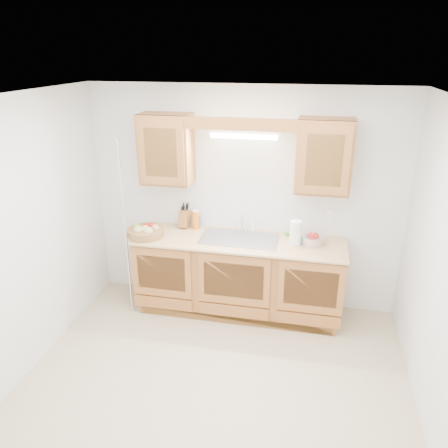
% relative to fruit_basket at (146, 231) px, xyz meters
% --- Properties ---
extents(room, '(3.52, 3.50, 2.50)m').
position_rel_fruit_basket_xyz_m(room, '(1.03, -1.08, 0.29)').
color(room, '#C7B38F').
rests_on(room, ground).
extents(base_cabinets, '(2.20, 0.60, 0.86)m').
position_rel_fruit_basket_xyz_m(base_cabinets, '(1.03, 0.12, -0.52)').
color(base_cabinets, '#A36330').
rests_on(base_cabinets, ground).
extents(countertop, '(2.30, 0.63, 0.04)m').
position_rel_fruit_basket_xyz_m(countertop, '(1.03, 0.10, -0.08)').
color(countertop, tan).
rests_on(countertop, base_cabinets).
extents(upper_cabinet_left, '(0.55, 0.33, 0.75)m').
position_rel_fruit_basket_xyz_m(upper_cabinet_left, '(0.20, 0.25, 0.87)').
color(upper_cabinet_left, '#A36330').
rests_on(upper_cabinet_left, room).
extents(upper_cabinet_right, '(0.55, 0.33, 0.75)m').
position_rel_fruit_basket_xyz_m(upper_cabinet_right, '(1.86, 0.25, 0.87)').
color(upper_cabinet_right, '#A36330').
rests_on(upper_cabinet_right, room).
extents(valance, '(2.20, 0.05, 0.12)m').
position_rel_fruit_basket_xyz_m(valance, '(1.03, 0.11, 1.18)').
color(valance, '#A36330').
rests_on(valance, room).
extents(fluorescent_fixture, '(0.76, 0.08, 0.08)m').
position_rel_fruit_basket_xyz_m(fluorescent_fixture, '(1.03, 0.34, 1.04)').
color(fluorescent_fixture, white).
rests_on(fluorescent_fixture, room).
extents(sink, '(0.84, 0.46, 0.36)m').
position_rel_fruit_basket_xyz_m(sink, '(1.03, 0.12, -0.13)').
color(sink, '#9E9EA3').
rests_on(sink, countertop).
extents(wire_shelf_pole, '(0.03, 0.03, 2.00)m').
position_rel_fruit_basket_xyz_m(wire_shelf_pole, '(-0.17, -0.15, 0.04)').
color(wire_shelf_pole, silver).
rests_on(wire_shelf_pole, ground).
extents(outlet_plate, '(0.08, 0.01, 0.12)m').
position_rel_fruit_basket_xyz_m(outlet_plate, '(1.98, 0.41, 0.19)').
color(outlet_plate, white).
rests_on(outlet_plate, room).
extents(fruit_basket, '(0.52, 0.52, 0.12)m').
position_rel_fruit_basket_xyz_m(fruit_basket, '(0.00, 0.00, 0.00)').
color(fruit_basket, olive).
rests_on(fruit_basket, countertop).
extents(knife_block, '(0.13, 0.18, 0.30)m').
position_rel_fruit_basket_xyz_m(knife_block, '(0.35, 0.34, 0.05)').
color(knife_block, '#A36330').
rests_on(knife_block, countertop).
extents(orange_canister, '(0.09, 0.09, 0.22)m').
position_rel_fruit_basket_xyz_m(orange_canister, '(0.49, 0.31, 0.06)').
color(orange_canister, orange).
rests_on(orange_canister, countertop).
extents(soap_bottle, '(0.10, 0.10, 0.17)m').
position_rel_fruit_basket_xyz_m(soap_bottle, '(0.49, 0.35, 0.03)').
color(soap_bottle, '#2469B6').
rests_on(soap_bottle, countertop).
extents(sponge, '(0.15, 0.12, 0.03)m').
position_rel_fruit_basket_xyz_m(sponge, '(1.57, 0.36, -0.04)').
color(sponge, '#CC333F').
rests_on(sponge, countertop).
extents(paper_towel, '(0.15, 0.15, 0.31)m').
position_rel_fruit_basket_xyz_m(paper_towel, '(1.63, 0.11, 0.07)').
color(paper_towel, silver).
rests_on(paper_towel, countertop).
extents(apple_bowl, '(0.31, 0.31, 0.12)m').
position_rel_fruit_basket_xyz_m(apple_bowl, '(1.81, 0.15, -0.00)').
color(apple_bowl, silver).
rests_on(apple_bowl, countertop).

